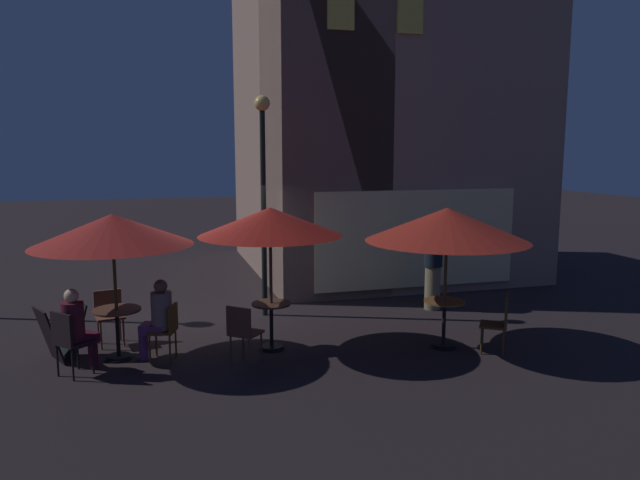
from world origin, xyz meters
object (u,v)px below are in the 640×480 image
cafe_table_1 (444,315)px  patio_umbrella_1 (447,225)px  cafe_chair_0 (243,329)px  cafe_chair_2 (109,311)px  cafe_table_0 (271,318)px  cafe_chair_4 (167,326)px  street_lamp_near_corner (263,172)px  patron_seated_0 (77,326)px  cafe_chair_3 (68,338)px  patron_seated_1 (158,315)px  patio_umbrella_0 (270,222)px  patron_standing_2 (433,269)px  cafe_table_2 (117,323)px  menu_sandwich_board (61,333)px  cafe_chair_1 (500,318)px  patio_umbrella_2 (112,230)px

cafe_table_1 → patio_umbrella_1: size_ratio=0.30×
cafe_chair_0 → cafe_chair_2: 2.52m
cafe_table_0 → cafe_table_1: size_ratio=0.98×
cafe_chair_4 → street_lamp_near_corner: bearing=-113.5°
cafe_table_1 → patron_seated_0: patron_seated_0 is taller
cafe_table_1 → cafe_chair_3: 5.64m
cafe_table_1 → cafe_chair_2: bearing=162.3°
patio_umbrella_1 → cafe_chair_4: bearing=172.1°
cafe_chair_4 → patron_seated_1: 0.22m
street_lamp_near_corner → patio_umbrella_0: size_ratio=1.82×
patio_umbrella_0 → cafe_chair_2: 3.08m
cafe_chair_0 → patron_standing_2: size_ratio=0.55×
cafe_table_2 → cafe_table_0: bearing=-4.5°
patron_seated_1 → patron_standing_2: 5.51m
cafe_chair_2 → cafe_table_1: bearing=60.8°
cafe_table_2 → patio_umbrella_1: bearing=-9.5°
cafe_table_0 → cafe_table_2: (-2.33, 0.18, 0.06)m
cafe_table_1 → patio_umbrella_0: 3.15m
patio_umbrella_1 → patron_standing_2: size_ratio=1.57×
patron_seated_0 → menu_sandwich_board: bearing=71.6°
menu_sandwich_board → cafe_chair_3: cafe_chair_3 is taller
patio_umbrella_1 → patron_seated_0: patio_umbrella_1 is taller
cafe_chair_0 → patron_seated_1: (-1.18, 0.59, 0.15)m
cafe_table_0 → patron_standing_2: patron_standing_2 is taller
cafe_table_2 → cafe_chair_1: 5.87m
cafe_chair_0 → cafe_chair_4: (-1.05, 0.54, -0.03)m
menu_sandwich_board → cafe_chair_1: size_ratio=0.88×
patio_umbrella_2 → cafe_chair_4: (0.73, -0.24, -1.45)m
cafe_chair_2 → patron_seated_0: (-0.34, -1.30, 0.16)m
cafe_chair_0 → patio_umbrella_2: bearing=108.3°
patron_seated_1 → cafe_chair_4: bearing=180.0°
patio_umbrella_2 → patron_seated_1: (0.60, -0.20, -1.28)m
patio_umbrella_2 → cafe_chair_1: (5.72, -1.32, -1.42)m
patron_seated_1 → cafe_chair_2: bearing=-34.5°
street_lamp_near_corner → cafe_chair_4: 3.56m
cafe_chair_0 → patio_umbrella_1: bearing=-48.6°
cafe_table_0 → patron_seated_0: (-2.84, -0.30, 0.19)m
cafe_table_2 → cafe_table_1: bearing=-9.5°
cafe_table_1 → patron_standing_2: patron_standing_2 is taller
cafe_table_1 → cafe_chair_2: size_ratio=0.88×
cafe_table_0 → patio_umbrella_1: bearing=-13.7°
patio_umbrella_0 → cafe_chair_0: patio_umbrella_0 is taller
cafe_chair_1 → cafe_table_2: bearing=21.1°
cafe_table_0 → cafe_chair_2: size_ratio=0.87×
menu_sandwich_board → patron_seated_1: (1.41, -0.37, 0.27)m
menu_sandwich_board → patron_seated_1: 1.48m
patio_umbrella_2 → patron_seated_0: 1.46m
cafe_table_2 → patron_standing_2: patron_standing_2 is taller
patron_standing_2 → patio_umbrella_0: bearing=-92.1°
patio_umbrella_2 → cafe_chair_0: (1.78, -0.79, -1.43)m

